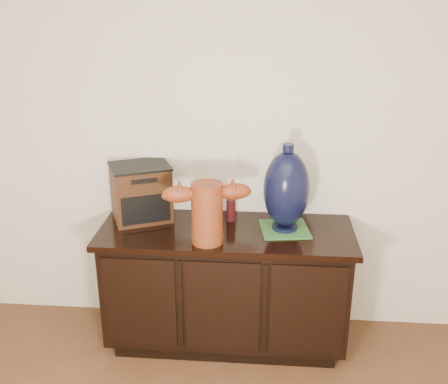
# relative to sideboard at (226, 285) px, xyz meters

# --- Properties ---
(sideboard) EXTENTS (1.46, 0.56, 0.75)m
(sideboard) POSITION_rel_sideboard_xyz_m (0.00, 0.00, 0.00)
(sideboard) COLOR black
(sideboard) RESTS_ON ground
(terracotta_vessel) EXTENTS (0.48, 0.21, 0.34)m
(terracotta_vessel) POSITION_rel_sideboard_xyz_m (-0.09, -0.16, 0.56)
(terracotta_vessel) COLOR maroon
(terracotta_vessel) RESTS_ON sideboard
(tv_radio) EXTENTS (0.42, 0.38, 0.34)m
(tv_radio) POSITION_rel_sideboard_xyz_m (-0.51, 0.12, 0.54)
(tv_radio) COLOR #371D0D
(tv_radio) RESTS_ON sideboard
(green_mat) EXTENTS (0.30, 0.30, 0.01)m
(green_mat) POSITION_rel_sideboard_xyz_m (0.33, 0.03, 0.37)
(green_mat) COLOR #32692F
(green_mat) RESTS_ON sideboard
(lamp_base) EXTENTS (0.29, 0.29, 0.50)m
(lamp_base) POSITION_rel_sideboard_xyz_m (0.33, 0.03, 0.61)
(lamp_base) COLOR black
(lamp_base) RESTS_ON green_mat
(spray_can) EXTENTS (0.05, 0.05, 0.16)m
(spray_can) POSITION_rel_sideboard_xyz_m (0.02, 0.13, 0.45)
(spray_can) COLOR #560E12
(spray_can) RESTS_ON sideboard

